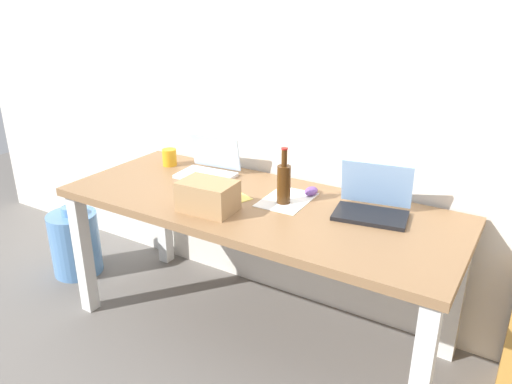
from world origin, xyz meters
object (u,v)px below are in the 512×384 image
(coffee_mug, at_px, (169,157))
(laptop_left, at_px, (209,167))
(laptop_right, at_px, (373,204))
(beer_bottle, at_px, (284,183))
(water_cooler_jug, at_px, (75,243))
(computer_mouse, at_px, (311,191))
(desk, at_px, (256,219))
(cardboard_box, at_px, (208,196))

(coffee_mug, bearing_deg, laptop_left, -2.80)
(laptop_right, distance_m, beer_bottle, 0.41)
(laptop_right, bearing_deg, water_cooler_jug, -172.56)
(coffee_mug, distance_m, water_cooler_jug, 0.86)
(computer_mouse, bearing_deg, desk, -139.26)
(laptop_right, relative_size, coffee_mug, 3.63)
(laptop_left, xyz_separation_m, computer_mouse, (0.59, 0.04, -0.03))
(laptop_left, height_order, coffee_mug, laptop_left)
(laptop_right, bearing_deg, laptop_left, 177.81)
(laptop_left, relative_size, computer_mouse, 3.11)
(beer_bottle, distance_m, cardboard_box, 0.35)
(desk, height_order, computer_mouse, computer_mouse)
(computer_mouse, xyz_separation_m, coffee_mug, (-0.88, -0.02, 0.03))
(desk, relative_size, beer_bottle, 7.07)
(cardboard_box, xyz_separation_m, water_cooler_jug, (-1.14, 0.11, -0.60))
(cardboard_box, relative_size, coffee_mug, 2.59)
(beer_bottle, relative_size, water_cooler_jug, 0.60)
(laptop_right, relative_size, cardboard_box, 1.40)
(computer_mouse, height_order, cardboard_box, cardboard_box)
(laptop_left, distance_m, cardboard_box, 0.47)
(desk, xyz_separation_m, laptop_left, (-0.41, 0.18, 0.13))
(laptop_left, distance_m, water_cooler_jug, 1.07)
(computer_mouse, distance_m, coffee_mug, 0.88)
(beer_bottle, relative_size, coffee_mug, 2.83)
(desk, xyz_separation_m, beer_bottle, (0.12, 0.06, 0.19))
(beer_bottle, height_order, cardboard_box, beer_bottle)
(beer_bottle, relative_size, cardboard_box, 1.09)
(coffee_mug, relative_size, water_cooler_jug, 0.21)
(computer_mouse, height_order, water_cooler_jug, computer_mouse)
(computer_mouse, xyz_separation_m, water_cooler_jug, (-1.45, -0.30, -0.55))
(water_cooler_jug, bearing_deg, laptop_right, 7.44)
(desk, relative_size, coffee_mug, 20.01)
(computer_mouse, bearing_deg, water_cooler_jug, -178.21)
(beer_bottle, bearing_deg, laptop_left, 166.19)
(laptop_left, height_order, computer_mouse, laptop_left)
(laptop_left, bearing_deg, cardboard_box, -53.90)
(desk, height_order, coffee_mug, coffee_mug)
(laptop_right, bearing_deg, cardboard_box, -151.94)
(coffee_mug, bearing_deg, computer_mouse, 1.43)
(cardboard_box, bearing_deg, coffee_mug, 145.27)
(beer_bottle, xyz_separation_m, water_cooler_jug, (-1.38, -0.14, -0.63))
(water_cooler_jug, bearing_deg, laptop_left, 17.28)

